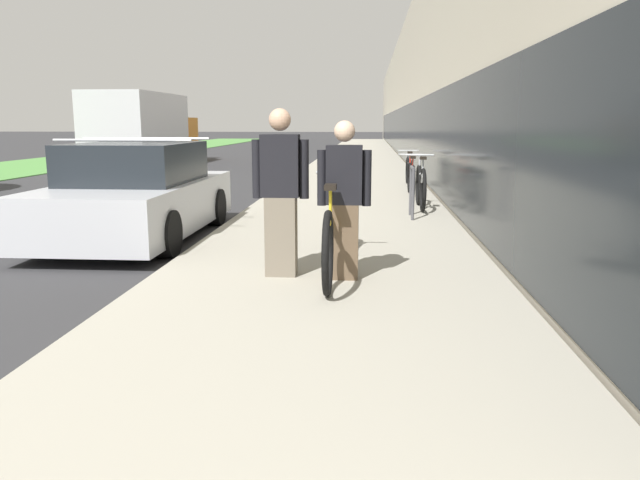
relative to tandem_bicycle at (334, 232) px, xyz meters
The scene contains 12 objects.
sidewalk_slab 19.09m from the tandem_bicycle, 90.15° to the left, with size 3.65×70.00×0.12m.
storefront_facade 28.03m from the tandem_bicycle, 75.88° to the left, with size 10.01×70.00×6.02m.
lawn_strip 26.35m from the tandem_bicycle, 118.82° to the left, with size 4.98×70.00×0.03m.
tandem_bicycle is the anchor object (origin of this frame).
person_rider 0.53m from the tandem_bicycle, 71.67° to the right, with size 0.53×0.21×1.57m.
person_bystander 0.73m from the tandem_bicycle, 152.94° to the right, with size 0.57×0.22×1.69m.
bike_rack_hoop 3.97m from the tandem_bicycle, 74.32° to the left, with size 0.05×0.60×0.84m.
cruiser_bike_nearest 5.16m from the tandem_bicycle, 75.29° to the left, with size 0.52×1.75×0.97m.
cruiser_bike_middle 7.13m from the tandem_bicycle, 79.73° to the left, with size 0.52×1.79×0.87m.
cruiser_bike_farthest 9.35m from the tandem_bicycle, 81.66° to the left, with size 0.52×1.70×0.86m.
parked_sedan_curbside 3.71m from the tandem_bicycle, 143.09° to the left, with size 1.91×4.17×1.45m.
moving_truck 19.95m from the tandem_bicycle, 115.47° to the left, with size 2.43×7.55×2.77m.
Camera 1 is at (6.20, -4.56, 1.66)m, focal length 35.00 mm.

